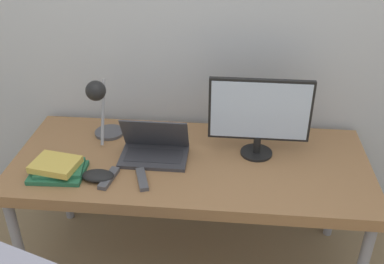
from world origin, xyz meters
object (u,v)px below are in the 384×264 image
at_px(book_stack, 57,168).
at_px(game_controller, 98,176).
at_px(desk_lamp, 100,104).
at_px(laptop, 154,149).
at_px(monitor, 260,114).

relative_size(book_stack, game_controller, 1.70).
bearing_deg(book_stack, desk_lamp, 63.65).
bearing_deg(game_controller, book_stack, 173.80).
bearing_deg(laptop, desk_lamp, 160.62).
bearing_deg(monitor, book_stack, -163.80).
xyz_separation_m(monitor, book_stack, (-0.93, -0.27, -0.19)).
bearing_deg(monitor, desk_lamp, 178.54).
bearing_deg(desk_lamp, laptop, -19.38).
xyz_separation_m(laptop, game_controller, (-0.23, -0.21, -0.02)).
distance_m(monitor, game_controller, 0.82).
xyz_separation_m(monitor, game_controller, (-0.73, -0.29, -0.21)).
distance_m(laptop, desk_lamp, 0.35).
relative_size(laptop, monitor, 0.67).
bearing_deg(laptop, monitor, 8.90).
xyz_separation_m(book_stack, game_controller, (0.20, -0.02, -0.01)).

